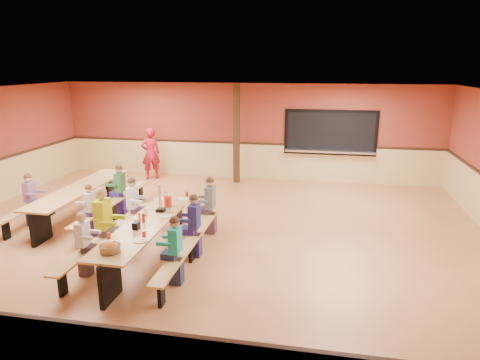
# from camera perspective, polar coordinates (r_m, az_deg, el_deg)

# --- Properties ---
(ground) EXTENTS (12.00, 12.00, 0.00)m
(ground) POSITION_cam_1_polar(r_m,az_deg,el_deg) (9.26, -4.60, -7.46)
(ground) COLOR #A4663E
(ground) RESTS_ON ground
(room_envelope) EXTENTS (12.04, 10.04, 3.02)m
(room_envelope) POSITION_cam_1_polar(r_m,az_deg,el_deg) (9.01, -4.69, -3.40)
(room_envelope) COLOR brown
(room_envelope) RESTS_ON ground
(kitchen_pass_through) EXTENTS (2.78, 0.28, 1.38)m
(kitchen_pass_through) POSITION_cam_1_polar(r_m,az_deg,el_deg) (13.35, 11.95, 5.95)
(kitchen_pass_through) COLOR black
(kitchen_pass_through) RESTS_ON ground
(structural_post) EXTENTS (0.18, 0.18, 3.00)m
(structural_post) POSITION_cam_1_polar(r_m,az_deg,el_deg) (13.04, -0.47, 6.11)
(structural_post) COLOR #312010
(structural_post) RESTS_ON ground
(cafeteria_table_main) EXTENTS (1.91, 3.70, 0.74)m
(cafeteria_table_main) POSITION_cam_1_polar(r_m,az_deg,el_deg) (8.24, -12.08, -6.75)
(cafeteria_table_main) COLOR tan
(cafeteria_table_main) RESTS_ON ground
(cafeteria_table_second) EXTENTS (1.91, 3.70, 0.74)m
(cafeteria_table_second) POSITION_cam_1_polar(r_m,az_deg,el_deg) (10.86, -20.46, -2.01)
(cafeteria_table_second) COLOR tan
(cafeteria_table_second) RESTS_ON ground
(seated_child_white_left) EXTENTS (0.33, 0.27, 1.13)m
(seated_child_white_left) POSITION_cam_1_polar(r_m,az_deg,el_deg) (7.88, -20.10, -8.08)
(seated_child_white_left) COLOR silver
(seated_child_white_left) RESTS_ON ground
(seated_adult_yellow) EXTENTS (0.44, 0.36, 1.36)m
(seated_adult_yellow) POSITION_cam_1_polar(r_m,az_deg,el_deg) (8.41, -17.71, -5.54)
(seated_adult_yellow) COLOR #C7D511
(seated_adult_yellow) RESTS_ON ground
(seated_child_grey_left) EXTENTS (0.37, 0.30, 1.21)m
(seated_child_grey_left) POSITION_cam_1_polar(r_m,az_deg,el_deg) (9.51, -14.07, -3.37)
(seated_child_grey_left) COLOR white
(seated_child_grey_left) RESTS_ON ground
(seated_child_teal_right) EXTENTS (0.35, 0.29, 1.17)m
(seated_child_teal_right) POSITION_cam_1_polar(r_m,az_deg,el_deg) (7.21, -8.58, -9.35)
(seated_child_teal_right) COLOR teal
(seated_child_teal_right) RESTS_ON ground
(seated_child_navy_right) EXTENTS (0.37, 0.30, 1.22)m
(seated_child_navy_right) POSITION_cam_1_polar(r_m,az_deg,el_deg) (8.14, -6.08, -6.13)
(seated_child_navy_right) COLOR navy
(seated_child_navy_right) RESTS_ON ground
(seated_child_char_right) EXTENTS (0.38, 0.31, 1.23)m
(seated_child_char_right) POSITION_cam_1_polar(r_m,az_deg,el_deg) (9.20, -3.97, -3.47)
(seated_child_char_right) COLOR #555B5F
(seated_child_char_right) RESTS_ON ground
(seated_child_purple_sec) EXTENTS (0.36, 0.29, 1.19)m
(seated_child_purple_sec) POSITION_cam_1_polar(r_m,az_deg,el_deg) (10.75, -26.13, -2.41)
(seated_child_purple_sec) COLOR #7B4E79
(seated_child_purple_sec) RESTS_ON ground
(seated_child_green_sec) EXTENTS (0.37, 0.30, 1.21)m
(seated_child_green_sec) POSITION_cam_1_polar(r_m,az_deg,el_deg) (10.78, -15.66, -1.30)
(seated_child_green_sec) COLOR #2C6635
(seated_child_green_sec) RESTS_ON ground
(seated_child_tan_sec) EXTENTS (0.32, 0.26, 1.12)m
(seated_child_tan_sec) POSITION_cam_1_polar(r_m,az_deg,el_deg) (9.61, -19.31, -3.88)
(seated_child_tan_sec) COLOR beige
(seated_child_tan_sec) RESTS_ON ground
(standing_woman) EXTENTS (0.72, 0.66, 1.65)m
(standing_woman) POSITION_cam_1_polar(r_m,az_deg,el_deg) (13.84, -11.82, 3.48)
(standing_woman) COLOR #A61324
(standing_woman) RESTS_ON ground
(punch_pitcher) EXTENTS (0.16, 0.16, 0.22)m
(punch_pitcher) POSITION_cam_1_polar(r_m,az_deg,el_deg) (8.84, -9.60, -2.86)
(punch_pitcher) COLOR red
(punch_pitcher) RESTS_ON cafeteria_table_main
(chip_bowl) EXTENTS (0.32, 0.32, 0.15)m
(chip_bowl) POSITION_cam_1_polar(r_m,az_deg,el_deg) (6.98, -16.94, -8.63)
(chip_bowl) COLOR orange
(chip_bowl) RESTS_ON cafeteria_table_main
(napkin_dispenser) EXTENTS (0.10, 0.14, 0.13)m
(napkin_dispenser) POSITION_cam_1_polar(r_m,az_deg,el_deg) (7.79, -13.69, -5.94)
(napkin_dispenser) COLOR black
(napkin_dispenser) RESTS_ON cafeteria_table_main
(condiment_mustard) EXTENTS (0.06, 0.06, 0.17)m
(condiment_mustard) POSITION_cam_1_polar(r_m,az_deg,el_deg) (8.17, -13.27, -4.76)
(condiment_mustard) COLOR yellow
(condiment_mustard) RESTS_ON cafeteria_table_main
(condiment_ketchup) EXTENTS (0.06, 0.06, 0.17)m
(condiment_ketchup) POSITION_cam_1_polar(r_m,az_deg,el_deg) (8.09, -12.75, -4.94)
(condiment_ketchup) COLOR #B2140F
(condiment_ketchup) RESTS_ON cafeteria_table_main
(table_paddle) EXTENTS (0.16, 0.16, 0.56)m
(table_paddle) POSITION_cam_1_polar(r_m,az_deg,el_deg) (8.58, -10.56, -3.28)
(table_paddle) COLOR black
(table_paddle) RESTS_ON cafeteria_table_main
(place_settings) EXTENTS (0.65, 3.30, 0.11)m
(place_settings) POSITION_cam_1_polar(r_m,az_deg,el_deg) (8.14, -12.19, -5.00)
(place_settings) COLOR beige
(place_settings) RESTS_ON cafeteria_table_main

